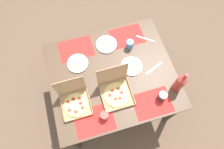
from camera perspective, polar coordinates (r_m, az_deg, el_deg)
ground_plane at (r=2.70m, az=0.00°, el=-6.22°), size 6.00×6.00×0.00m
dining_table at (r=2.10m, az=0.00°, el=-1.18°), size 1.26×1.08×0.75m
placemat_near_left at (r=1.87m, az=-5.05°, el=-12.94°), size 0.36×0.26×0.00m
placemat_near_right at (r=1.94m, az=11.49°, el=-8.08°), size 0.36×0.26×0.00m
placemat_far_left at (r=2.16m, az=-10.25°, el=7.24°), size 0.36×0.26×0.00m
placemat_far_right at (r=2.22m, az=4.23°, el=10.90°), size 0.36×0.26×0.00m
pizza_box_corner_right at (r=1.89m, az=-10.57°, el=-7.36°), size 0.27×0.27×0.31m
pizza_box_edge_far at (r=1.89m, az=1.06°, el=-4.50°), size 0.29×0.29×0.33m
plate_near_right at (r=2.03m, az=5.66°, el=2.36°), size 0.21×0.21×0.03m
plate_near_left at (r=2.07m, az=-9.84°, el=3.13°), size 0.22×0.22×0.03m
plate_middle at (r=2.15m, az=-1.65°, el=8.67°), size 0.22×0.22×0.03m
soda_bottle at (r=1.92m, az=18.83°, el=-2.33°), size 0.09×0.09×0.32m
cup_red at (r=1.83m, az=-2.15°, el=-11.72°), size 0.08×0.08×0.09m
cup_clear_left at (r=1.92m, az=14.15°, el=-6.09°), size 0.08×0.08×0.10m
cup_clear_right at (r=2.11m, az=5.10°, el=8.54°), size 0.07×0.07×0.10m
knife_by_near_right at (r=2.22m, az=9.58°, el=10.03°), size 0.18×0.14×0.00m
knife_by_near_left at (r=2.07m, az=11.91°, el=1.74°), size 0.20×0.10×0.00m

